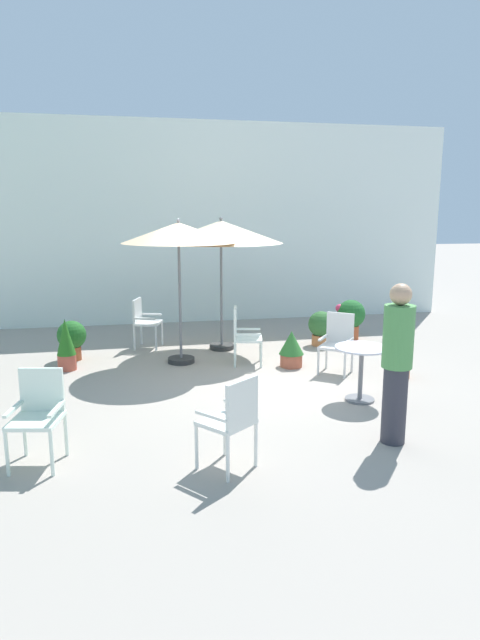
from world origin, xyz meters
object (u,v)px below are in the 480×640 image
Objects in this scene: patio_umbrella_1 at (221,233)px; potted_plant_2 at (351,316)px; patio_umbrella_0 at (179,235)px; patio_chair_2 at (232,417)px; standing_person at (397,362)px; potted_plant_6 at (66,344)px; potted_plant_5 at (403,361)px; potted_plant_4 at (72,338)px; potted_plant_1 at (321,327)px; patio_chair_1 at (338,340)px; patio_chair_3 at (243,333)px; patio_chair_4 at (144,319)px; potted_plant_3 at (291,348)px; patio_chair_0 at (38,410)px; cafe_table_0 at (361,363)px.

patio_umbrella_1 is 3.06m from potted_plant_2.
patio_chair_2 is at bearing -88.32° from patio_umbrella_0.
potted_plant_6 is at bearing 136.50° from standing_person.
standing_person reaches higher than potted_plant_6.
patio_umbrella_1 is at bearing 135.94° from potted_plant_5.
patio_chair_2 is 4.81m from potted_plant_4.
patio_chair_2 is at bearing -119.22° from potted_plant_1.
patio_chair_3 is at bearing 151.12° from patio_chair_1.
potted_plant_5 is 0.29× the size of standing_person.
patio_chair_4 reaches higher than potted_plant_2.
potted_plant_5 is (4.92, -2.04, -0.12)m from potted_plant_4.
potted_plant_4 is at bearing -152.53° from patio_chair_4.
standing_person is (1.93, -3.61, -1.19)m from patio_umbrella_0.
standing_person is at bearing -98.31° from patio_chair_1.
patio_umbrella_0 is 1.87m from patio_chair_3.
patio_umbrella_1 is 4.04× the size of potted_plant_3.
potted_plant_1 is at bearing 102.80° from potted_plant_5.
standing_person is at bearing -107.49° from potted_plant_2.
patio_chair_1 is at bearing 81.69° from standing_person.
standing_person is (0.23, -3.01, 0.59)m from potted_plant_3.
patio_umbrella_1 is at bearing -174.64° from potted_plant_2.
patio_chair_1 is 1.57× the size of potted_plant_3.
potted_plant_6 reaches higher than potted_plant_3.
patio_chair_0 reaches higher than potted_plant_2.
patio_umbrella_1 reaches higher than patio_chair_3.
potted_plant_1 is 0.96× the size of potted_plant_4.
patio_umbrella_1 reaches higher than potted_plant_4.
potted_plant_1 is 1.10× the size of potted_plant_3.
potted_plant_6 is at bearing 116.50° from patio_chair_2.
patio_chair_0 is 3.27m from potted_plant_6.
standing_person is at bearing 9.19° from patio_chair_2.
potted_plant_1 is 0.81m from potted_plant_2.
patio_chair_3 reaches higher than potted_plant_4.
patio_chair_1 reaches higher than potted_plant_1.
patio_chair_4 is 1.74m from potted_plant_6.
patio_chair_0 is 3.86m from potted_plant_4.
patio_chair_0 reaches higher than patio_chair_1.
cafe_table_0 reaches higher than potted_plant_3.
patio_chair_1 is 4.22m from potted_plant_6.
patio_chair_2 is 1.45× the size of potted_plant_1.
patio_chair_0 reaches higher than potted_plant_4.
cafe_table_0 is at bearing -142.30° from potted_plant_5.
patio_umbrella_1 is 3.09m from potted_plant_4.
cafe_table_0 is 0.78× the size of patio_chair_2.
patio_umbrella_0 is 2.46m from potted_plant_6.
patio_chair_2 is at bearing -17.19° from patio_chair_0.
standing_person is (-1.45, -4.60, 0.44)m from potted_plant_2.
patio_umbrella_0 is 3.50× the size of potted_plant_4.
patio_umbrella_1 is 2.41m from potted_plant_3.
patio_chair_3 is 1.14× the size of potted_plant_6.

